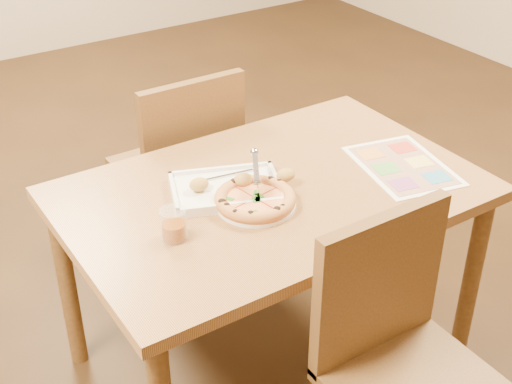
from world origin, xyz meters
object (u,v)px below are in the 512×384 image
plate (256,204)px  pizza_cutter (256,172)px  dining_table (271,211)px  chair_near (398,336)px  menu (403,166)px  pizza (255,199)px  glass_tumbler (174,227)px  appetizer_tray (230,188)px  chair_far (184,154)px

plate → pizza_cutter: pizza_cutter is taller
dining_table → pizza_cutter: bearing=-171.0°
chair_near → menu: bearing=47.3°
pizza → plate: bearing=-9.1°
pizza → menu: pizza is taller
pizza_cutter → menu: size_ratio=0.38×
glass_tumbler → dining_table: bearing=11.6°
dining_table → menu: (0.44, -0.12, 0.09)m
appetizer_tray → plate: bearing=-76.9°
glass_tumbler → menu: size_ratio=0.26×
dining_table → glass_tumbler: 0.41m
dining_table → chair_near: size_ratio=2.77×
dining_table → appetizer_tray: appetizer_tray is taller
glass_tumbler → pizza_cutter: bearing=12.1°
pizza → glass_tumbler: 0.28m
plate → pizza: bearing=170.9°
plate → appetizer_tray: appetizer_tray is taller
appetizer_tray → glass_tumbler: glass_tumbler is taller
chair_near → chair_far: (-0.00, 1.20, 0.00)m
chair_far → appetizer_tray: (-0.12, -0.55, 0.17)m
menu → dining_table: bearing=164.6°
chair_far → pizza: (-0.10, -0.66, 0.18)m
chair_far → plate: chair_far is taller
chair_far → plate: 0.69m
chair_near → menu: 0.67m
plate → glass_tumbler: size_ratio=2.54×
pizza → menu: 0.55m
pizza → pizza_cutter: pizza_cutter is taller
glass_tumbler → menu: 0.83m
pizza → chair_near: bearing=-79.4°
chair_near → plate: bearing=100.3°
plate → pizza: pizza is taller
chair_far → pizza: 0.69m
chair_far → menu: bearing=121.4°
chair_near → pizza: 0.58m
plate → pizza_cutter: (0.03, 0.05, 0.08)m
pizza → dining_table: bearing=30.8°
chair_far → appetizer_tray: chair_far is taller
chair_near → plate: (-0.10, 0.54, 0.16)m
dining_table → plate: (-0.10, -0.06, 0.09)m
glass_tumbler → menu: bearing=-3.0°
chair_near → pizza: (-0.10, 0.54, 0.18)m
dining_table → appetizer_tray: bearing=158.3°
plate → menu: 0.54m
plate → menu: plate is taller
plate → glass_tumbler: 0.29m
pizza_cutter → chair_far: bearing=23.1°
dining_table → chair_far: bearing=90.0°
chair_near → plate: size_ratio=1.94×
menu → glass_tumbler: bearing=177.0°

